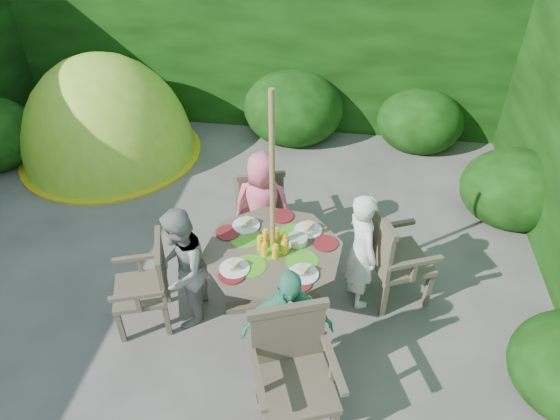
# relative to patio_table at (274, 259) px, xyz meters

# --- Properties ---
(ground) EXTENTS (60.00, 60.00, 0.00)m
(ground) POSITION_rel_patio_table_xyz_m (-0.86, 0.04, -0.61)
(ground) COLOR #4B4843
(ground) RESTS_ON ground
(hedge_enclosure) EXTENTS (9.00, 9.00, 2.50)m
(hedge_enclosure) POSITION_rel_patio_table_xyz_m (-0.86, 1.38, 0.64)
(hedge_enclosure) COLOR black
(hedge_enclosure) RESTS_ON ground
(patio_table) EXTENTS (1.56, 1.56, 0.87)m
(patio_table) POSITION_rel_patio_table_xyz_m (0.00, 0.00, 0.00)
(patio_table) COLOR #41382A
(patio_table) RESTS_ON ground
(parasol_pole) EXTENTS (0.05, 0.05, 2.20)m
(parasol_pole) POSITION_rel_patio_table_xyz_m (-0.00, -0.00, 0.49)
(parasol_pole) COLOR olive
(parasol_pole) RESTS_ON ground
(garden_chair_right) EXTENTS (0.70, 0.73, 0.97)m
(garden_chair_right) POSITION_rel_patio_table_xyz_m (1.05, 0.31, -0.09)
(garden_chair_right) COLOR #41382A
(garden_chair_right) RESTS_ON ground
(garden_chair_left) EXTENTS (0.60, 0.64, 0.86)m
(garden_chair_left) POSITION_rel_patio_table_xyz_m (-1.06, -0.32, -0.15)
(garden_chair_left) COLOR #41382A
(garden_chair_left) RESTS_ON ground
(garden_chair_back) EXTENTS (0.62, 0.59, 0.84)m
(garden_chair_back) POSITION_rel_patio_table_xyz_m (-0.32, 1.06, -0.16)
(garden_chair_back) COLOR #41382A
(garden_chair_back) RESTS_ON ground
(garden_chair_front) EXTENTS (0.74, 0.70, 0.99)m
(garden_chair_front) POSITION_rel_patio_table_xyz_m (0.31, -1.05, -0.08)
(garden_chair_front) COLOR #41382A
(garden_chair_front) RESTS_ON ground
(child_right) EXTENTS (0.45, 0.52, 1.20)m
(child_right) POSITION_rel_patio_table_xyz_m (0.76, 0.23, -0.01)
(child_right) COLOR white
(child_right) RESTS_ON ground
(child_left) EXTENTS (0.50, 0.62, 1.19)m
(child_left) POSITION_rel_patio_table_xyz_m (-0.77, -0.24, -0.01)
(child_left) COLOR gray
(child_left) RESTS_ON ground
(child_back) EXTENTS (0.59, 0.39, 1.20)m
(child_back) POSITION_rel_patio_table_xyz_m (-0.24, 0.76, -0.01)
(child_back) COLOR #F56583
(child_back) RESTS_ON ground
(child_front) EXTENTS (0.76, 0.47, 1.21)m
(child_front) POSITION_rel_patio_table_xyz_m (0.23, -0.77, -0.01)
(child_front) COLOR #46A57E
(child_front) RESTS_ON ground
(dome_tent) EXTENTS (2.54, 2.54, 2.80)m
(dome_tent) POSITION_rel_patio_table_xyz_m (-2.69, 2.43, -0.61)
(dome_tent) COLOR #96C926
(dome_tent) RESTS_ON ground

